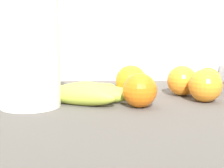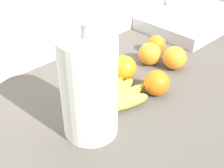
# 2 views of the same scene
# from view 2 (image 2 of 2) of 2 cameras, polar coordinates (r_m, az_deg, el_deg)

# --- Properties ---
(wall_back) EXTENTS (2.24, 0.06, 1.30)m
(wall_back) POSITION_cam_2_polar(r_m,az_deg,el_deg) (1.24, -5.15, -2.32)
(wall_back) COLOR silver
(wall_back) RESTS_ON ground
(banana_bunch) EXTENTS (0.22, 0.20, 0.04)m
(banana_bunch) POSITION_cam_2_polar(r_m,az_deg,el_deg) (0.80, -0.59, -2.65)
(banana_bunch) COLOR #ADBD3F
(banana_bunch) RESTS_ON counter
(orange_front) EXTENTS (0.07, 0.07, 0.07)m
(orange_front) POSITION_cam_2_polar(r_m,az_deg,el_deg) (0.84, 8.47, 0.20)
(orange_front) COLOR orange
(orange_front) RESTS_ON counter
(orange_right) EXTENTS (0.07, 0.07, 0.07)m
(orange_right) POSITION_cam_2_polar(r_m,az_deg,el_deg) (0.98, 7.18, 5.70)
(orange_right) COLOR orange
(orange_right) RESTS_ON counter
(orange_back_right) EXTENTS (0.07, 0.07, 0.07)m
(orange_back_right) POSITION_cam_2_polar(r_m,az_deg,el_deg) (0.97, 11.81, 4.89)
(orange_back_right) COLOR orange
(orange_back_right) RESTS_ON counter
(orange_back_left) EXTENTS (0.08, 0.08, 0.08)m
(orange_back_left) POSITION_cam_2_polar(r_m,az_deg,el_deg) (0.89, 2.29, 3.06)
(orange_back_left) COLOR orange
(orange_back_left) RESTS_ON counter
(orange_center) EXTENTS (0.06, 0.06, 0.06)m
(orange_center) POSITION_cam_2_polar(r_m,az_deg,el_deg) (1.05, 8.37, 7.41)
(orange_center) COLOR orange
(orange_center) RESTS_ON counter
(paper_towel_roll) EXTENTS (0.13, 0.13, 0.27)m
(paper_towel_roll) POSITION_cam_2_polar(r_m,az_deg,el_deg) (0.66, -4.39, -0.82)
(paper_towel_roll) COLOR white
(paper_towel_roll) RESTS_ON counter
(sink_basin) EXTENTS (0.43, 0.29, 0.20)m
(sink_basin) POSITION_cam_2_polar(r_m,az_deg,el_deg) (1.32, 15.10, 11.93)
(sink_basin) COLOR #B7BABF
(sink_basin) RESTS_ON counter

